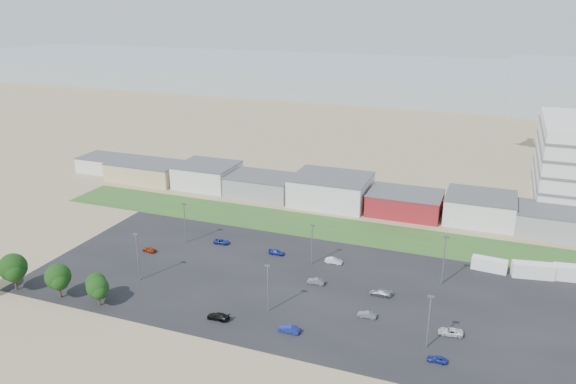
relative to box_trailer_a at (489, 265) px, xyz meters
The scene contains 29 objects.
ground 57.51m from the box_trailer_a, 133.92° to the right, with size 700.00×700.00×0.00m, color #907E5B.
parking_lot 40.95m from the box_trailer_a, 148.45° to the right, with size 120.00×50.00×0.01m, color black.
grass_strip 41.28m from the box_trailer_a, 165.14° to the left, with size 160.00×16.00×0.02m, color #295921.
hills_backdrop 273.60m from the box_trailer_a, 89.97° to the left, with size 700.00×200.00×9.00m, color gray, non-canonical shape.
building_row 64.16m from the box_trailer_a, 152.52° to the left, with size 170.00×20.00×8.00m, color silver, non-canonical shape.
box_trailer_a is the anchor object (origin of this frame).
box_trailer_b 8.93m from the box_trailer_a, ahead, with size 8.64×2.70×3.24m, color silver, non-canonical shape.
box_trailer_c 17.53m from the box_trailer_a, ahead, with size 8.75×2.74×3.28m, color silver, non-canonical shape.
tree_left 101.94m from the box_trailer_a, 153.89° to the right, with size 6.12×6.12×9.18m, color black, non-canonical shape.
tree_mid 91.94m from the box_trailer_a, 151.39° to the right, with size 5.53×5.53×8.30m, color black, non-canonical shape.
tree_right 84.32m from the box_trailer_a, 150.12° to the right, with size 4.38×4.38×6.57m, color black, non-canonical shape.
tree_near 83.61m from the box_trailer_a, 148.42° to the right, with size 4.64×4.64×6.96m, color black, non-canonical shape.
lightpole_front_l 77.15m from the box_trailer_a, 155.62° to the right, with size 1.26×0.53×10.75m, color slate, non-canonical shape.
lightpole_front_m 51.83m from the box_trailer_a, 139.41° to the right, with size 1.16×0.48×9.82m, color slate, non-canonical shape.
lightpole_front_r 36.14m from the box_trailer_a, 104.28° to the right, with size 1.19×0.49×10.09m, color slate, non-canonical shape.
lightpole_back_l 72.03m from the box_trailer_a, behind, with size 1.21×0.51×10.31m, color slate, non-canonical shape.
lightpole_back_m 39.77m from the box_trailer_a, 163.60° to the right, with size 1.13×0.47×9.62m, color slate, non-canonical shape.
lightpole_back_r 14.30m from the box_trailer_a, 131.70° to the right, with size 1.29×0.54×10.99m, color slate, non-canonical shape.
parked_car_0 29.85m from the box_trailer_a, 100.41° to the right, with size 2.04×4.42×1.23m, color silver.
parked_car_1 35.75m from the box_trailer_a, 125.67° to the right, with size 1.27×3.63×1.20m, color #595B5E.
parked_car_2 39.02m from the box_trailer_a, 99.80° to the right, with size 1.34×3.33×1.13m, color navy.
parked_car_3 61.56m from the box_trailer_a, 139.65° to the right, with size 1.81×4.44×1.29m, color black.
parked_car_5 78.81m from the box_trailer_a, 166.00° to the right, with size 1.42×3.53×1.20m, color maroon.
parked_car_6 48.34m from the box_trailer_a, 168.73° to the right, with size 1.58×3.88×1.13m, color navy.
parked_car_7 39.47m from the box_trailer_a, 149.76° to the right, with size 1.31×3.77×1.24m, color #595B5E.
parked_car_9 63.06m from the box_trailer_a, behind, with size 1.85×4.01×1.12m, color navy.
parked_car_11 34.61m from the box_trailer_a, 164.77° to the right, with size 1.37×3.93×1.29m, color silver.
parked_car_12 28.38m from the box_trailer_a, 135.62° to the right, with size 1.84×4.52×1.31m, color #A5A5AA.
parked_car_13 51.04m from the box_trailer_a, 130.06° to the right, with size 1.39×3.99×1.31m, color navy.
Camera 1 is at (38.54, -80.00, 57.37)m, focal length 35.00 mm.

